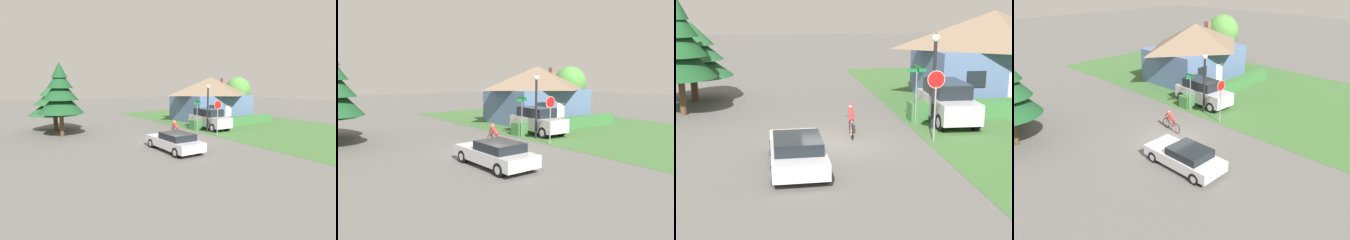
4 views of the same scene
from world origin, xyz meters
The scene contains 13 objects.
ground_plane centered at (0.00, 0.00, 0.00)m, with size 140.00×140.00×0.00m, color #5B5956.
grass_verge_right centered at (11.97, 4.00, 0.01)m, with size 16.00×36.00×0.01m, color #3D6633.
cottage_house centered at (10.89, 8.20, 2.76)m, with size 9.17×6.70×5.32m.
hedge_row centered at (9.95, 3.25, 0.47)m, with size 11.34×0.90×0.94m, color #387038.
sedan_left_lane centered at (-1.62, -2.84, 0.63)m, with size 2.00×4.52×1.26m.
cyclist centered at (0.96, 1.00, 0.69)m, with size 0.44×1.79×1.44m.
parked_suv_right centered at (6.07, 2.77, 1.01)m, with size 2.07×4.71×2.01m.
stop_sign centered at (4.30, -0.39, 2.17)m, with size 0.74×0.07×3.05m.
street_lamp centered at (4.94, 1.67, 2.82)m, with size 0.36×0.36×4.47m.
street_name_sign centered at (4.39, 2.57, 1.98)m, with size 0.90×0.90×2.88m.
conifer_tall_near centered at (-7.12, 6.24, 3.62)m, with size 3.69×3.69×6.24m.
conifer_tall_far centered at (-7.10, 9.90, 2.88)m, with size 4.70×4.70×4.72m.
deciduous_tree_right centered at (17.45, 10.07, 3.62)m, with size 3.56×3.56×5.50m.
Camera 1 is at (-10.80, -17.13, 4.34)m, focal length 28.00 mm.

